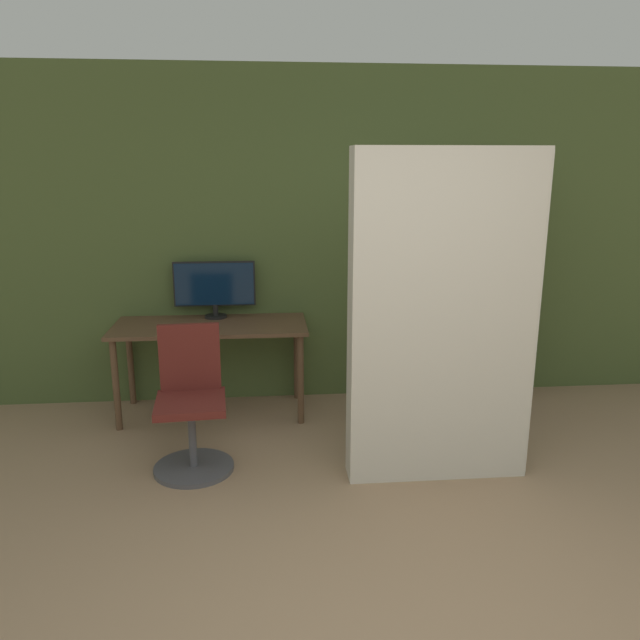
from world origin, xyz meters
TOP-DOWN VIEW (x-y plane):
  - wall_back at (0.00, 3.40)m, footprint 8.00×0.06m
  - desk at (-0.94, 3.04)m, footprint 1.49×0.65m
  - monitor at (-0.91, 3.26)m, footprint 0.65×0.18m
  - office_chair at (-1.00, 2.13)m, footprint 0.52×0.52m
  - bookshelf at (1.19, 3.26)m, footprint 0.76×0.26m
  - mattress_near at (0.57, 1.89)m, footprint 1.13×0.24m

SIDE VIEW (x-z plane):
  - office_chair at x=-1.00m, z-range -0.09..0.85m
  - desk at x=-0.94m, z-range 0.28..1.02m
  - monitor at x=-0.91m, z-range 0.77..1.22m
  - bookshelf at x=1.19m, z-range 0.04..1.96m
  - mattress_near at x=0.57m, z-range 0.00..2.05m
  - wall_back at x=0.00m, z-range 0.00..2.70m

